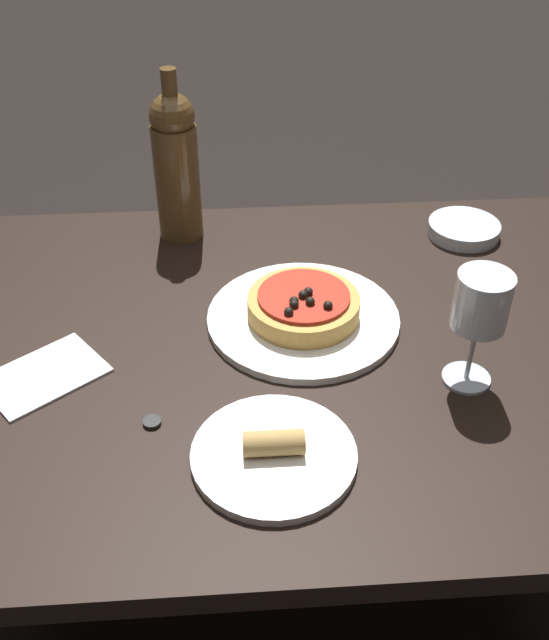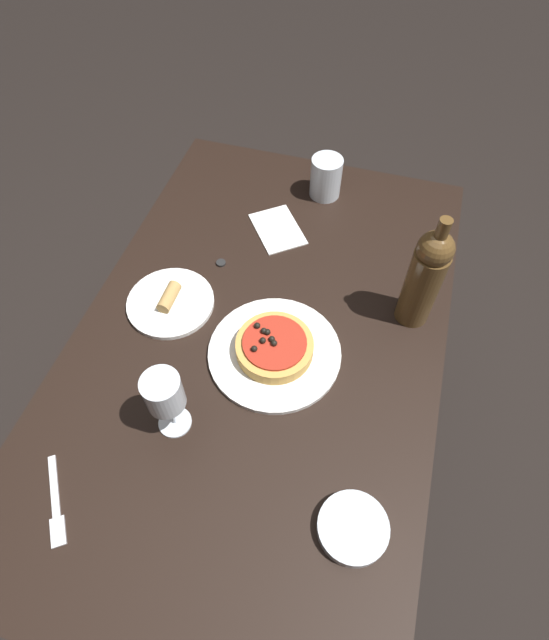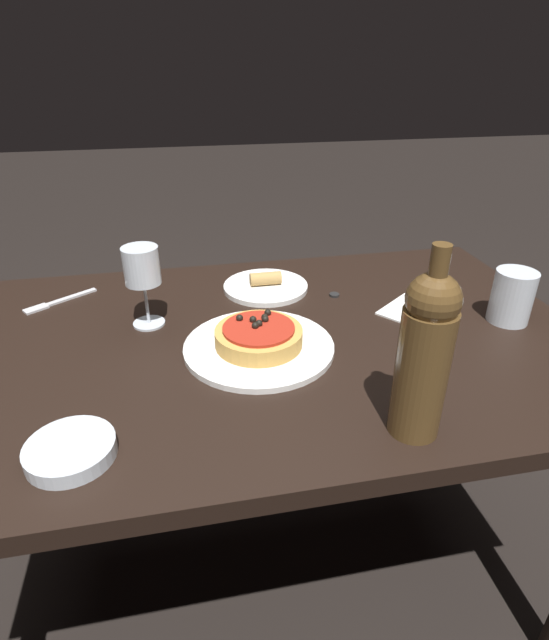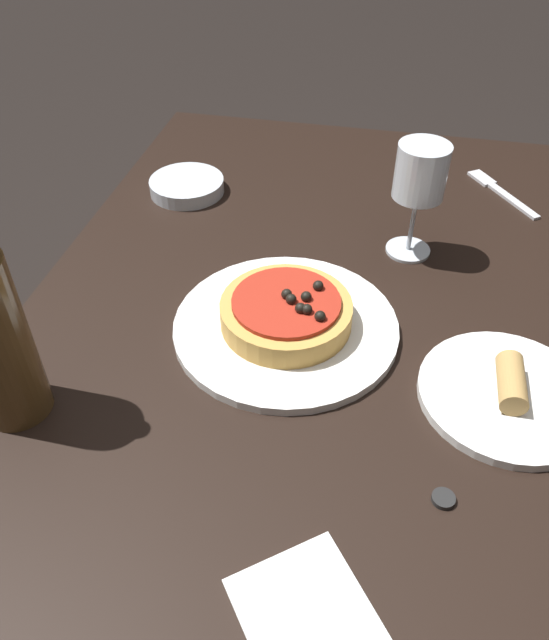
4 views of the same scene
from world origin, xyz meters
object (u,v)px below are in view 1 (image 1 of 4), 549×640
Objects in this scene: dining_table at (288,388)px; bottle_cap at (152,422)px; pizza at (304,305)px; wine_glass at (481,306)px; side_bowl at (464,229)px; dinner_plate at (303,318)px; side_plate at (274,454)px; wine_bottle at (176,164)px.

bottle_cap is at bearing -140.55° from dining_table.
dining_table is 55.15× the size of bottle_cap.
dining_table is 0.14m from pizza.
side_bowl is at bearing 75.26° from wine_glass.
pizza reaches higher than dining_table.
pizza is at bearing -95.88° from dinner_plate.
side_bowl is 0.62× the size of side_plate.
wine_bottle reaches higher than side_bowl.
wine_bottle is (-0.41, 0.43, 0.01)m from wine_glass.
wine_glass is 7.26× the size of bottle_cap.
wine_glass reaches higher than bottle_cap.
side_plate reaches higher than dining_table.
dining_table is 0.27m from bottle_cap.
pizza is 0.82× the size of side_plate.
dining_table is at bearing -140.25° from side_bowl.
side_bowl is (0.51, -0.04, -0.13)m from wine_bottle.
dining_table is 10.31× the size of side_bowl.
dinner_plate is 0.36m from wine_bottle.
side_plate reaches higher than side_bowl.
dining_table is 0.46m from side_bowl.
wine_glass is 0.45m from bottle_cap.
wine_bottle is at bearing 117.19° from dining_table.
side_bowl reaches higher than dinner_plate.
pizza reaches higher than side_bowl.
wine_glass reaches higher than dinner_plate.
dinner_plate is at bearing -143.04° from side_bowl.
dining_table is 6.40× the size of side_plate.
dinner_plate is 0.28m from side_plate.
wine_glass is (0.21, -0.15, 0.12)m from dinner_plate.
pizza is 1.33× the size of side_bowl.
bottle_cap is at bearing 155.22° from side_plate.
dining_table is at bearing 157.16° from wine_glass.
dining_table is at bearing 80.70° from side_plate.
wine_bottle reaches higher than side_plate.
dinner_plate is 0.39m from side_bowl.
bottle_cap is (-0.43, -0.06, -0.12)m from wine_glass.
wine_bottle is at bearing 103.13° from side_plate.
side_plate is (-0.38, -0.51, -0.00)m from side_bowl.
side_bowl is 5.35× the size of bottle_cap.
pizza is at bearing 145.28° from wine_glass.
side_plate is (-0.06, -0.28, -0.02)m from pizza.
dinner_plate is 2.29× the size of side_bowl.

